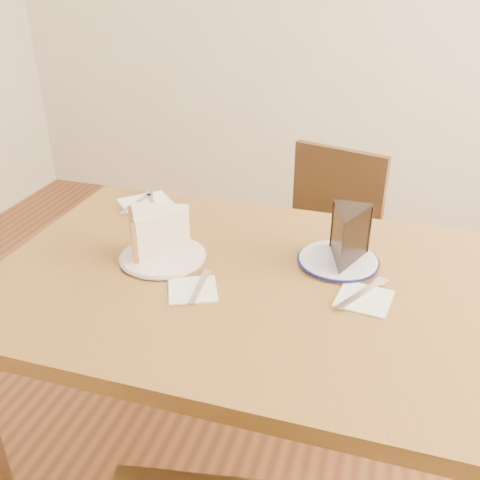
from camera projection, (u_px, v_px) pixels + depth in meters
name	position (u px, v px, depth m)	size (l,w,h in m)	color
table	(249.00, 312.00, 1.28)	(1.20, 0.80, 0.75)	#543717
chair_far	(319.00, 255.00, 1.92)	(0.50, 0.50, 0.82)	black
plate_cream	(163.00, 257.00, 1.31)	(0.20, 0.20, 0.01)	white
plate_navy	(338.00, 261.00, 1.29)	(0.19, 0.19, 0.01)	white
carrot_cake	(163.00, 231.00, 1.30)	(0.09, 0.13, 0.11)	beige
chocolate_cake	(346.00, 240.00, 1.25)	(0.09, 0.13, 0.12)	black
napkin_cream	(193.00, 290.00, 1.19)	(0.11, 0.11, 0.00)	white
napkin_navy	(364.00, 299.00, 1.16)	(0.11, 0.11, 0.00)	white
napkin_spare	(147.00, 204.00, 1.60)	(0.14, 0.14, 0.00)	white
fork_cream	(200.00, 287.00, 1.19)	(0.01, 0.14, 0.00)	silver
knife_navy	(362.00, 293.00, 1.17)	(0.02, 0.17, 0.00)	white
fork_spare	(151.00, 200.00, 1.61)	(0.01, 0.14, 0.00)	silver
knife_spare	(136.00, 204.00, 1.58)	(0.01, 0.16, 0.00)	silver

